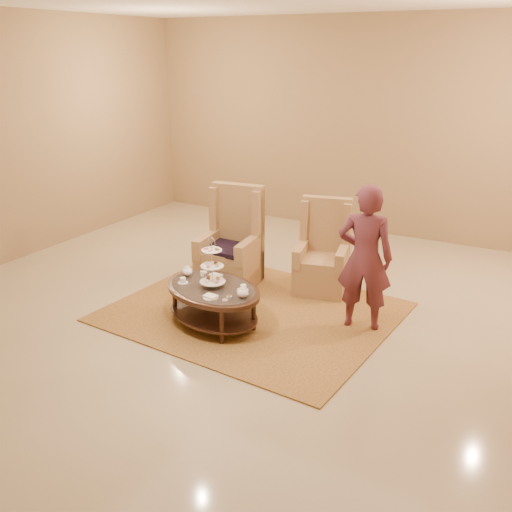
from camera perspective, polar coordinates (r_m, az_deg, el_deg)
The scene contains 8 objects.
ground at distance 6.68m, azimuth -1.10°, elevation -6.32°, with size 8.00×8.00×0.00m, color tan.
ceiling at distance 6.68m, azimuth -1.10°, elevation -6.32°, with size 8.00×8.00×0.02m, color white.
wall_back at distance 9.73m, azimuth 10.95°, elevation 12.50°, with size 8.00×0.04×3.50m, color #9B7E55.
rug at distance 6.84m, azimuth -0.31°, elevation -5.58°, with size 3.34×2.86×0.02m.
tea_table at distance 6.41m, azimuth -4.33°, elevation -3.78°, with size 1.46×1.22×1.05m.
armchair_left at distance 7.51m, azimuth -2.42°, elevation 0.41°, with size 0.79×0.81×1.31m.
armchair_right at distance 7.40m, azimuth 6.68°, elevation -0.41°, with size 0.77×0.79×1.19m.
person at distance 6.29m, azimuth 10.83°, elevation -0.23°, with size 0.67×0.51×1.65m.
Camera 1 is at (3.00, -5.18, 2.96)m, focal length 40.00 mm.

